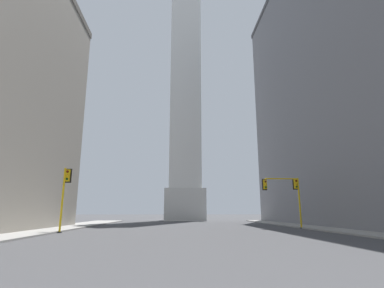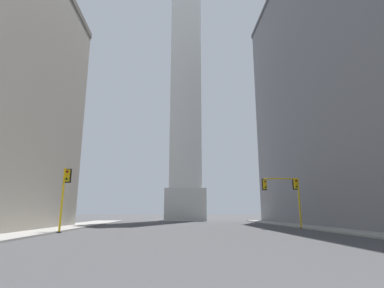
{
  "view_description": "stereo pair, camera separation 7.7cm",
  "coord_description": "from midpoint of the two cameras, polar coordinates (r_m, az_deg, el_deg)",
  "views": [
    {
      "loc": [
        -1.87,
        -0.49,
        1.88
      ],
      "look_at": [
        0.73,
        48.46,
        12.95
      ],
      "focal_mm": 28.0,
      "sensor_mm": 36.0,
      "label": 1
    },
    {
      "loc": [
        -1.79,
        -0.5,
        1.88
      ],
      "look_at": [
        0.73,
        48.46,
        12.95
      ],
      "focal_mm": 28.0,
      "sensor_mm": 36.0,
      "label": 2
    }
  ],
  "objects": [
    {
      "name": "traffic_light_mid_left",
      "position": [
        30.38,
        -23.13,
        -7.98
      ],
      "size": [
        0.78,
        0.5,
        5.87
      ],
      "color": "yellow",
      "rests_on": "ground_plane"
    },
    {
      "name": "traffic_light_mid_right",
      "position": [
        36.87,
        17.53,
        -8.31
      ],
      "size": [
        4.44,
        0.52,
        5.73
      ],
      "color": "yellow",
      "rests_on": "ground_plane"
    },
    {
      "name": "obelisk",
      "position": [
        70.82,
        -1.31,
        11.63
      ],
      "size": [
        8.43,
        8.43,
        65.28
      ],
      "color": "silver",
      "rests_on": "ground_plane"
    }
  ]
}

